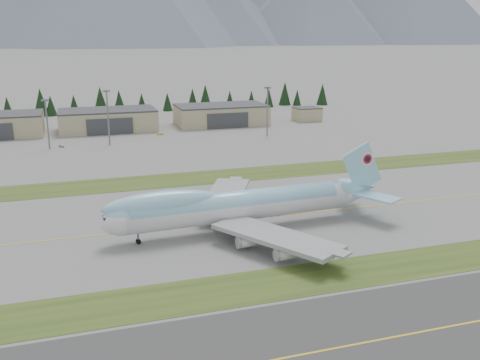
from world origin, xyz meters
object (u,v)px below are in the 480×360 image
object	(u,v)px
boeing_747_freighter	(237,205)
service_vehicle_c	(245,126)
service_vehicle_b	(160,135)
hangar_right	(221,115)
service_vehicle_a	(62,147)
hangar_center	(108,120)

from	to	relation	value
boeing_747_freighter	service_vehicle_c	distance (m)	155.53
service_vehicle_b	service_vehicle_c	bearing A→B (deg)	-80.62
hangar_right	service_vehicle_a	distance (m)	90.54
service_vehicle_b	hangar_center	bearing A→B (deg)	46.17
service_vehicle_a	service_vehicle_c	bearing A→B (deg)	-6.58
boeing_747_freighter	service_vehicle_b	distance (m)	136.95
hangar_center	boeing_747_freighter	bearing A→B (deg)	-82.57
service_vehicle_a	service_vehicle_b	bearing A→B (deg)	-3.11
service_vehicle_a	service_vehicle_c	size ratio (longest dim) A/B	0.82
service_vehicle_a	service_vehicle_c	distance (m)	96.98
boeing_747_freighter	hangar_right	bearing A→B (deg)	72.66
service_vehicle_a	service_vehicle_b	xyz separation A→B (m)	(46.11, 16.18, 0.00)
service_vehicle_c	hangar_center	bearing A→B (deg)	176.92
hangar_center	service_vehicle_b	distance (m)	31.39
hangar_center	service_vehicle_c	distance (m)	71.46
hangar_right	service_vehicle_a	world-z (taller)	hangar_right
hangar_center	service_vehicle_b	xyz separation A→B (m)	(23.39, -20.23, -5.39)
hangar_right	boeing_747_freighter	bearing A→B (deg)	-104.13
hangar_right	service_vehicle_a	size ratio (longest dim) A/B	14.16
hangar_center	service_vehicle_c	bearing A→B (deg)	-7.98
boeing_747_freighter	service_vehicle_a	distance (m)	128.25
hangar_right	service_vehicle_a	bearing A→B (deg)	-156.24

